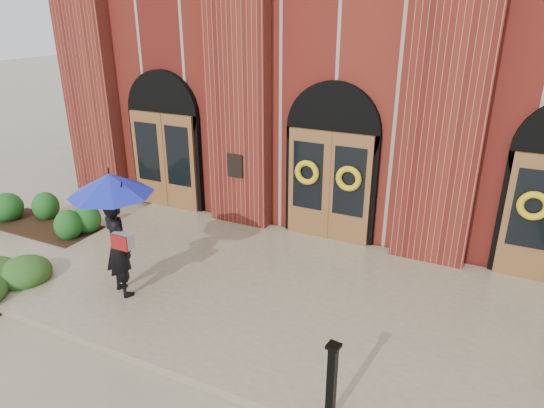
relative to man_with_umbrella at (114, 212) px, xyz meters
The scene contains 6 objects.
ground 3.36m from the man_with_umbrella, 23.37° to the left, with size 90.00×90.00×0.00m, color gray.
landing 3.38m from the man_with_umbrella, 26.08° to the left, with size 10.00×5.30×0.15m, color tan.
church_building 10.40m from the man_with_umbrella, 75.21° to the left, with size 16.20×12.53×7.00m.
man_with_umbrella is the anchor object (origin of this frame).
metal_post 4.75m from the man_with_umbrella, 15.22° to the right, with size 0.18×0.18×1.19m.
hedge_wall_left 4.53m from the man_with_umbrella, 157.67° to the left, with size 2.67×1.07×0.69m, color #1C531B.
Camera 1 is at (3.25, -6.95, 5.09)m, focal length 32.00 mm.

